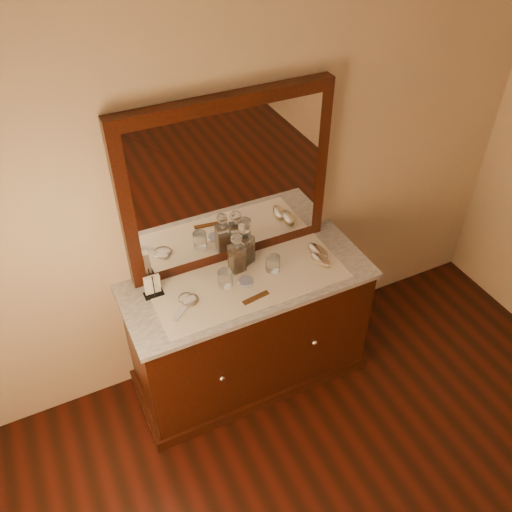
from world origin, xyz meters
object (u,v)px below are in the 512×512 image
at_px(brush_near, 321,260).
at_px(hand_mirror_outer, 184,300).
at_px(decanter_right, 245,247).
at_px(brush_far, 318,251).
at_px(dresser_cabinet, 249,331).
at_px(napkin_rack, 152,286).
at_px(comb, 256,298).
at_px(decanter_left, 237,256).
at_px(hand_mirror_inner, 189,303).
at_px(pin_dish, 246,281).
at_px(mirror_frame, 228,184).

bearing_deg(brush_near, hand_mirror_outer, 176.63).
bearing_deg(brush_near, decanter_right, 152.38).
relative_size(decanter_right, brush_far, 1.67).
bearing_deg(hand_mirror_outer, dresser_cabinet, 1.58).
height_order(napkin_rack, brush_near, napkin_rack).
bearing_deg(hand_mirror_outer, napkin_rack, 136.21).
distance_m(comb, decanter_left, 0.28).
xyz_separation_m(napkin_rack, hand_mirror_outer, (0.13, -0.13, -0.05)).
height_order(brush_near, hand_mirror_inner, brush_near).
height_order(dresser_cabinet, hand_mirror_outer, hand_mirror_outer).
relative_size(decanter_left, hand_mirror_outer, 1.47).
height_order(hand_mirror_outer, hand_mirror_inner, hand_mirror_inner).
distance_m(dresser_cabinet, pin_dish, 0.45).
bearing_deg(hand_mirror_outer, decanter_right, 19.80).
bearing_deg(brush_far, dresser_cabinet, -177.88).
distance_m(mirror_frame, comb, 0.64).
xyz_separation_m(mirror_frame, hand_mirror_inner, (-0.37, -0.29, -0.49)).
height_order(comb, napkin_rack, napkin_rack).
xyz_separation_m(comb, brush_far, (0.50, 0.18, 0.02)).
bearing_deg(hand_mirror_inner, brush_far, 3.98).
distance_m(pin_dish, brush_near, 0.47).
bearing_deg(brush_far, decanter_right, 162.97).
bearing_deg(brush_near, dresser_cabinet, 172.28).
bearing_deg(mirror_frame, decanter_left, -99.15).
bearing_deg(decanter_left, brush_far, -9.90).
distance_m(dresser_cabinet, hand_mirror_inner, 0.59).
bearing_deg(brush_far, napkin_rack, 174.35).
bearing_deg(comb, mirror_frame, 77.95).
bearing_deg(comb, brush_near, 4.07).
relative_size(mirror_frame, brush_near, 7.42).
bearing_deg(decanter_right, hand_mirror_inner, -155.97).
distance_m(dresser_cabinet, comb, 0.48).
bearing_deg(hand_mirror_inner, decanter_right, 24.03).
xyz_separation_m(comb, hand_mirror_inner, (-0.34, 0.12, 0.00)).
height_order(pin_dish, brush_near, brush_near).
xyz_separation_m(comb, decanter_left, (0.01, 0.26, 0.10)).
xyz_separation_m(mirror_frame, brush_near, (0.44, -0.30, -0.48)).
height_order(comb, brush_far, brush_far).
bearing_deg(hand_mirror_inner, brush_near, -1.29).
bearing_deg(comb, decanter_left, 80.70).
bearing_deg(hand_mirror_outer, hand_mirror_inner, -62.73).
height_order(decanter_left, brush_far, decanter_left).
bearing_deg(mirror_frame, brush_far, -25.98).
distance_m(comb, hand_mirror_inner, 0.36).
xyz_separation_m(comb, napkin_rack, (-0.49, 0.27, 0.06)).
bearing_deg(brush_near, pin_dish, 175.21).
xyz_separation_m(napkin_rack, brush_far, (0.99, -0.10, -0.04)).
height_order(mirror_frame, pin_dish, mirror_frame).
distance_m(mirror_frame, pin_dish, 0.56).
height_order(dresser_cabinet, decanter_right, decanter_right).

